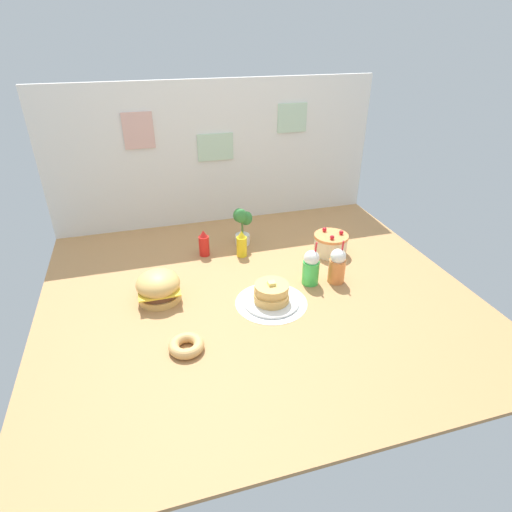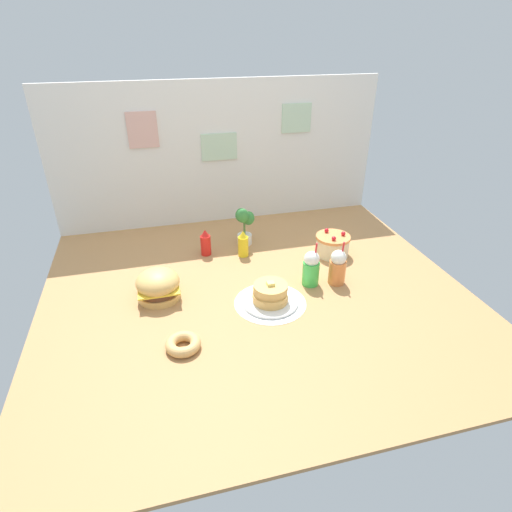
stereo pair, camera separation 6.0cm
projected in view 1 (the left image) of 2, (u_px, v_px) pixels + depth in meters
The scene contains 12 objects.
ground_plane at pixel (258, 295), 2.37m from camera, with size 2.37×2.15×0.02m, color #B27F4C.
back_wall at pixel (216, 154), 3.01m from camera, with size 2.37×0.04×1.02m.
doily_mat at pixel (271, 302), 2.28m from camera, with size 0.39×0.39×0.00m, color white.
burger at pixel (159, 287), 2.27m from camera, with size 0.24×0.24×0.17m.
pancake_stack at pixel (271, 295), 2.26m from camera, with size 0.31×0.31×0.13m.
layer_cake at pixel (331, 244), 2.74m from camera, with size 0.22×0.22×0.16m.
ketchup_bottle at pixel (204, 244), 2.71m from camera, with size 0.07×0.07×0.18m.
mustard_bottle at pixel (242, 244), 2.70m from camera, with size 0.07×0.07×0.18m.
cream_soda_cup at pixel (311, 267), 2.41m from camera, with size 0.10×0.10×0.27m.
orange_float_cup at pixel (337, 266), 2.42m from camera, with size 0.10×0.10×0.27m.
donut_pink_glaze at pixel (186, 345), 1.94m from camera, with size 0.17×0.17×0.05m.
potted_plant at pixel (242, 225), 2.82m from camera, with size 0.13×0.11×0.27m.
Camera 1 is at (-0.55, -1.88, 1.34)m, focal length 29.19 mm.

